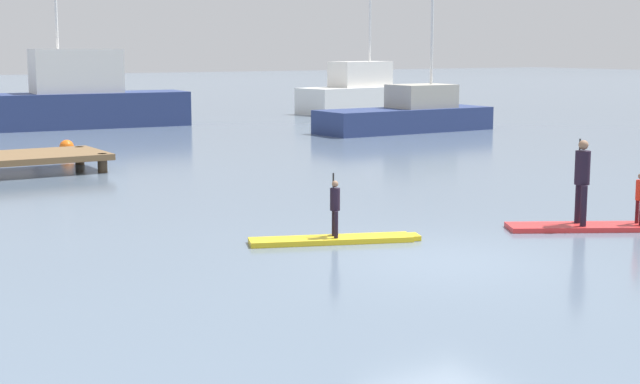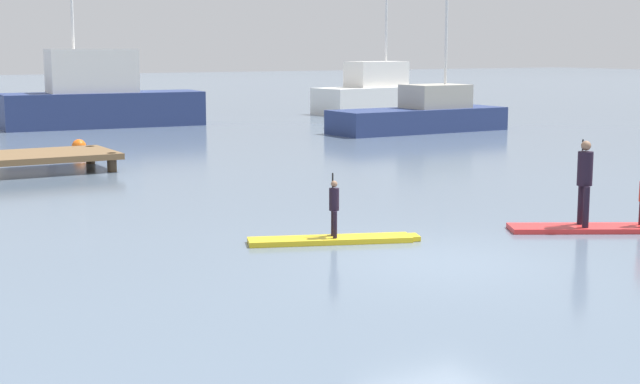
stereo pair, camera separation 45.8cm
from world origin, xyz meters
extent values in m
plane|color=slate|center=(0.00, 0.00, 0.00)|extent=(240.00, 240.00, 0.00)
cube|color=gold|center=(-0.84, 2.33, 0.05)|extent=(3.08, 1.64, 0.10)
cube|color=gold|center=(0.65, 1.76, 0.05)|extent=(0.37, 0.46, 0.09)
cylinder|color=black|center=(-0.73, 2.40, 0.35)|extent=(0.08, 0.08, 0.51)
cylinder|color=black|center=(-0.81, 2.20, 0.35)|extent=(0.08, 0.08, 0.51)
cylinder|color=black|center=(-0.77, 2.30, 0.82)|extent=(0.24, 0.24, 0.42)
sphere|color=#8C664C|center=(-0.77, 2.30, 1.11)|extent=(0.12, 0.12, 0.12)
cylinder|color=black|center=(-0.71, 2.45, 0.70)|extent=(0.03, 0.03, 1.19)
cube|color=black|center=(-0.71, 2.45, 0.19)|extent=(0.08, 0.14, 0.18)
cube|color=red|center=(4.33, 0.64, 0.05)|extent=(3.34, 2.32, 0.10)
cylinder|color=black|center=(4.20, 0.92, 0.51)|extent=(0.12, 0.12, 0.82)
cylinder|color=black|center=(4.02, 0.61, 0.51)|extent=(0.12, 0.12, 0.82)
cylinder|color=black|center=(4.11, 0.77, 1.26)|extent=(0.41, 0.41, 0.68)
sphere|color=#8C664C|center=(4.11, 0.77, 1.71)|extent=(0.20, 0.20, 0.20)
cylinder|color=black|center=(4.22, 0.96, 0.96)|extent=(0.03, 0.03, 1.72)
cube|color=black|center=(4.22, 0.96, 0.19)|extent=(0.09, 0.14, 0.18)
cube|color=navy|center=(14.39, 20.47, 0.51)|extent=(8.13, 2.62, 1.01)
cube|color=#B2AD9E|center=(15.30, 20.48, 1.53)|extent=(2.69, 1.99, 1.03)
cylinder|color=silver|center=(15.84, 20.49, 4.26)|extent=(0.12, 0.12, 4.44)
cube|color=silver|center=(19.86, 31.72, 0.73)|extent=(8.58, 3.94, 1.45)
cube|color=white|center=(19.60, 31.67, 2.17)|extent=(3.85, 2.27, 1.43)
cylinder|color=silver|center=(20.31, 31.80, 5.52)|extent=(0.12, 0.12, 5.28)
cube|color=navy|center=(3.27, 29.93, 0.80)|extent=(9.26, 3.30, 1.59)
cube|color=white|center=(2.79, 29.97, 2.59)|extent=(4.07, 2.34, 1.98)
cylinder|color=#473828|center=(-1.29, 14.22, 0.28)|extent=(0.28, 0.28, 0.56)
cylinder|color=#473828|center=(-1.29, 16.44, 0.28)|extent=(0.28, 0.28, 0.56)
sphere|color=orange|center=(-0.79, 19.54, 0.25)|extent=(0.49, 0.49, 0.49)
camera|label=1|loc=(-9.89, -12.05, 3.61)|focal=51.83mm
camera|label=2|loc=(-9.50, -12.29, 3.61)|focal=51.83mm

